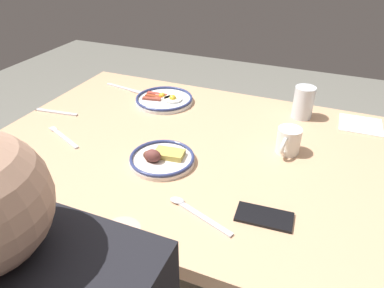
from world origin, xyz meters
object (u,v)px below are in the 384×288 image
at_px(plate_near_main, 164,99).
at_px(butter_knife, 127,89).
at_px(cell_phone, 264,217).
at_px(fork_far, 56,112).
at_px(coffee_mug, 288,141).
at_px(drinking_glass, 303,104).
at_px(paper_napkin, 361,125).
at_px(fork_near, 63,137).
at_px(plate_center_pancakes, 162,158).
at_px(tea_spoon, 192,210).

bearing_deg(plate_near_main, butter_knife, -14.31).
distance_m(cell_phone, fork_far, 0.94).
xyz_separation_m(plate_near_main, cell_phone, (-0.54, 0.52, -0.01)).
height_order(coffee_mug, drinking_glass, drinking_glass).
bearing_deg(paper_napkin, fork_far, 17.66).
xyz_separation_m(drinking_glass, fork_near, (0.75, 0.48, -0.05)).
bearing_deg(plate_near_main, plate_center_pancakes, 115.32).
xyz_separation_m(plate_center_pancakes, cell_phone, (-0.35, 0.12, -0.01)).
relative_size(cell_phone, butter_knife, 0.62).
height_order(paper_napkin, butter_knife, butter_knife).
height_order(cell_phone, butter_knife, cell_phone).
bearing_deg(coffee_mug, paper_napkin, -127.30).
distance_m(paper_napkin, tea_spoon, 0.78).
distance_m(cell_phone, paper_napkin, 0.66).
relative_size(plate_center_pancakes, tea_spoon, 1.05).
bearing_deg(tea_spoon, plate_near_main, -57.56).
height_order(plate_near_main, fork_near, plate_near_main).
relative_size(butter_knife, tea_spoon, 1.18).
xyz_separation_m(paper_napkin, fork_far, (1.12, 0.35, 0.00)).
relative_size(coffee_mug, cell_phone, 0.75).
bearing_deg(paper_napkin, coffee_mug, 52.70).
height_order(drinking_glass, fork_near, drinking_glass).
bearing_deg(fork_near, butter_knife, -87.96).
xyz_separation_m(plate_center_pancakes, fork_far, (0.54, -0.15, -0.01)).
bearing_deg(fork_near, fork_far, -42.95).
xyz_separation_m(plate_center_pancakes, coffee_mug, (-0.35, -0.21, 0.03)).
bearing_deg(butter_knife, cell_phone, 142.62).
xyz_separation_m(paper_napkin, butter_knife, (0.98, 0.05, 0.00)).
xyz_separation_m(plate_center_pancakes, paper_napkin, (-0.57, -0.50, -0.01)).
bearing_deg(tea_spoon, butter_knife, -47.34).
relative_size(plate_center_pancakes, paper_napkin, 1.37).
height_order(fork_near, fork_far, same).
height_order(paper_napkin, fork_near, fork_near).
xyz_separation_m(cell_phone, fork_far, (0.90, -0.27, -0.00)).
bearing_deg(plate_center_pancakes, drinking_glass, -126.54).
xyz_separation_m(butter_knife, tea_spoon, (-0.58, 0.63, 0.00)).
bearing_deg(drinking_glass, paper_napkin, -175.42).
xyz_separation_m(coffee_mug, butter_knife, (0.75, -0.25, -0.04)).
distance_m(plate_center_pancakes, cell_phone, 0.38).
bearing_deg(plate_center_pancakes, fork_far, -15.13).
height_order(cell_phone, fork_near, cell_phone).
bearing_deg(plate_center_pancakes, fork_near, -0.39).
xyz_separation_m(paper_napkin, fork_near, (0.96, 0.50, 0.00)).
bearing_deg(butter_knife, plate_center_pancakes, 131.54).
xyz_separation_m(coffee_mug, drinking_glass, (-0.01, -0.27, 0.01)).
xyz_separation_m(plate_near_main, plate_center_pancakes, (-0.19, 0.40, 0.00)).
height_order(coffee_mug, fork_near, coffee_mug).
bearing_deg(coffee_mug, cell_phone, 90.39).
relative_size(coffee_mug, tea_spoon, 0.55).
bearing_deg(fork_far, fork_near, 137.05).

